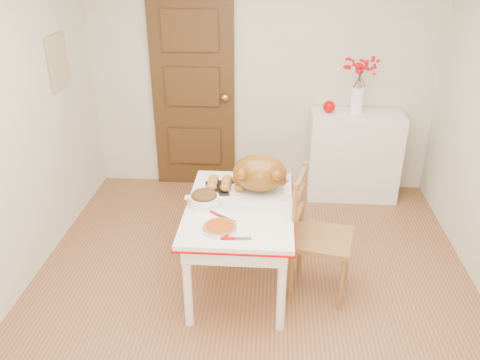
# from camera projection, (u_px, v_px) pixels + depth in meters

# --- Properties ---
(floor) EXTENTS (3.50, 4.00, 0.00)m
(floor) POSITION_uv_depth(u_px,v_px,m) (250.00, 301.00, 3.66)
(floor) COLOR brown
(floor) RESTS_ON ground
(wall_back) EXTENTS (3.50, 0.00, 2.50)m
(wall_back) POSITION_uv_depth(u_px,v_px,m) (262.00, 71.00, 4.90)
(wall_back) COLOR beige
(wall_back) RESTS_ON ground
(door_back) EXTENTS (0.85, 0.06, 2.06)m
(door_back) POSITION_uv_depth(u_px,v_px,m) (193.00, 92.00, 5.01)
(door_back) COLOR #3F2611
(door_back) RESTS_ON ground
(photo_board) EXTENTS (0.03, 0.35, 0.45)m
(photo_board) POSITION_uv_depth(u_px,v_px,m) (58.00, 61.00, 4.18)
(photo_board) COLOR #C7BB82
(photo_board) RESTS_ON ground
(sideboard) EXTENTS (0.91, 0.40, 0.91)m
(sideboard) POSITION_uv_depth(u_px,v_px,m) (353.00, 156.00, 4.99)
(sideboard) COLOR white
(sideboard) RESTS_ON floor
(kitchen_table) EXTENTS (0.79, 1.16, 0.69)m
(kitchen_table) POSITION_uv_depth(u_px,v_px,m) (240.00, 245.00, 3.72)
(kitchen_table) COLOR white
(kitchen_table) RESTS_ON floor
(chair_oak) EXTENTS (0.52, 0.52, 0.97)m
(chair_oak) POSITION_uv_depth(u_px,v_px,m) (322.00, 236.00, 3.57)
(chair_oak) COLOR #A07339
(chair_oak) RESTS_ON floor
(berry_vase) EXTENTS (0.28, 0.28, 0.54)m
(berry_vase) POSITION_uv_depth(u_px,v_px,m) (359.00, 86.00, 4.68)
(berry_vase) COLOR white
(berry_vase) RESTS_ON sideboard
(apple) EXTENTS (0.12, 0.12, 0.12)m
(apple) POSITION_uv_depth(u_px,v_px,m) (329.00, 107.00, 4.79)
(apple) COLOR #C50000
(apple) RESTS_ON sideboard
(turkey_platter) EXTENTS (0.54, 0.46, 0.30)m
(turkey_platter) POSITION_uv_depth(u_px,v_px,m) (260.00, 175.00, 3.67)
(turkey_platter) COLOR brown
(turkey_platter) RESTS_ON kitchen_table
(pumpkin_pie) EXTENTS (0.29, 0.29, 0.05)m
(pumpkin_pie) POSITION_uv_depth(u_px,v_px,m) (220.00, 227.00, 3.25)
(pumpkin_pie) COLOR #A43A10
(pumpkin_pie) RESTS_ON kitchen_table
(stuffing_dish) EXTENTS (0.28, 0.22, 0.11)m
(stuffing_dish) POSITION_uv_depth(u_px,v_px,m) (204.00, 198.00, 3.54)
(stuffing_dish) COLOR #502E16
(stuffing_dish) RESTS_ON kitchen_table
(rolls_tray) EXTENTS (0.36, 0.31, 0.08)m
(rolls_tray) POSITION_uv_depth(u_px,v_px,m) (226.00, 184.00, 3.78)
(rolls_tray) COLOR #9B5B2F
(rolls_tray) RESTS_ON kitchen_table
(pie_server) EXTENTS (0.21, 0.08, 0.01)m
(pie_server) POSITION_uv_depth(u_px,v_px,m) (236.00, 239.00, 3.15)
(pie_server) COLOR silver
(pie_server) RESTS_ON kitchen_table
(carving_knife) EXTENTS (0.21, 0.18, 0.01)m
(carving_knife) POSITION_uv_depth(u_px,v_px,m) (222.00, 217.00, 3.40)
(carving_knife) COLOR silver
(carving_knife) RESTS_ON kitchen_table
(drinking_glass) EXTENTS (0.09, 0.09, 0.12)m
(drinking_glass) POSITION_uv_depth(u_px,v_px,m) (252.00, 173.00, 3.92)
(drinking_glass) COLOR white
(drinking_glass) RESTS_ON kitchen_table
(shaker_pair) EXTENTS (0.09, 0.04, 0.09)m
(shaker_pair) POSITION_uv_depth(u_px,v_px,m) (283.00, 176.00, 3.90)
(shaker_pair) COLOR white
(shaker_pair) RESTS_ON kitchen_table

